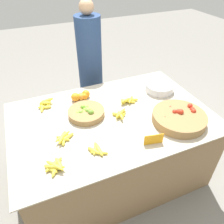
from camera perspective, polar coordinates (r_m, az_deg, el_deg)
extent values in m
plane|color=gray|center=(2.55, 0.00, -14.92)|extent=(12.00, 12.00, 0.00)
cube|color=olive|center=(2.26, 0.00, -8.99)|extent=(1.73, 1.14, 0.76)
cube|color=#BCB29E|center=(1.99, 0.00, -1.28)|extent=(1.81, 1.19, 0.01)
cylinder|color=olive|center=(2.00, -6.71, -0.22)|extent=(0.33, 0.33, 0.06)
sphere|color=#7AB238|center=(2.01, -7.03, 0.36)|extent=(0.06, 0.06, 0.06)
sphere|color=#6BA333|center=(2.00, -6.68, 0.71)|extent=(0.04, 0.04, 0.04)
sphere|color=#89BC42|center=(1.98, -8.88, -0.29)|extent=(0.05, 0.05, 0.05)
sphere|color=#6BA333|center=(1.98, -8.17, 0.19)|extent=(0.04, 0.04, 0.04)
sphere|color=#7AB238|center=(2.02, -7.67, 1.34)|extent=(0.04, 0.04, 0.04)
sphere|color=#89BC42|center=(1.98, -6.26, 0.42)|extent=(0.06, 0.06, 0.06)
sphere|color=#89BC42|center=(2.02, -6.75, 1.26)|extent=(0.05, 0.05, 0.05)
sphere|color=#89BC42|center=(1.98, -8.21, -0.07)|extent=(0.05, 0.05, 0.05)
sphere|color=#6BA333|center=(1.94, -5.52, -0.08)|extent=(0.05, 0.05, 0.05)
sphere|color=#89BC42|center=(1.96, -6.77, -1.12)|extent=(0.05, 0.05, 0.05)
sphere|color=#6BA333|center=(1.98, -6.48, -0.54)|extent=(0.05, 0.05, 0.05)
sphere|color=#6BA333|center=(1.96, -8.98, -1.31)|extent=(0.05, 0.05, 0.05)
cylinder|color=olive|center=(2.00, 17.10, -1.48)|extent=(0.47, 0.47, 0.08)
sphere|color=red|center=(1.99, 17.53, 0.05)|extent=(0.05, 0.05, 0.05)
sphere|color=red|center=(1.95, 20.34, -3.67)|extent=(0.05, 0.05, 0.05)
sphere|color=red|center=(1.93, 13.60, -1.63)|extent=(0.04, 0.04, 0.04)
sphere|color=red|center=(2.05, 20.51, 0.18)|extent=(0.05, 0.05, 0.05)
sphere|color=red|center=(2.07, 20.23, 0.55)|extent=(0.05, 0.05, 0.05)
sphere|color=red|center=(1.98, 16.03, 0.14)|extent=(0.04, 0.04, 0.04)
sphere|color=red|center=(1.96, 18.69, -2.67)|extent=(0.05, 0.05, 0.05)
sphere|color=red|center=(2.00, 16.18, -1.41)|extent=(0.04, 0.04, 0.04)
sphere|color=red|center=(2.00, 17.01, 0.01)|extent=(0.05, 0.05, 0.05)
sphere|color=red|center=(2.09, 19.71, 1.58)|extent=(0.04, 0.04, 0.04)
sphere|color=red|center=(2.06, 14.91, 1.00)|extent=(0.04, 0.04, 0.04)
sphere|color=orange|center=(2.20, -9.55, 3.87)|extent=(0.08, 0.08, 0.08)
sphere|color=orange|center=(2.21, -7.18, 4.07)|extent=(0.07, 0.07, 0.07)
sphere|color=orange|center=(2.21, -8.09, 4.05)|extent=(0.07, 0.07, 0.07)
sphere|color=orange|center=(2.24, -6.85, 4.72)|extent=(0.08, 0.08, 0.08)
cylinder|color=silver|center=(2.38, 12.27, 6.31)|extent=(0.30, 0.30, 0.08)
cube|color=orange|center=(1.73, 10.84, -7.03)|extent=(0.15, 0.04, 0.09)
ellipsoid|color=yellow|center=(1.65, -3.35, -10.59)|extent=(0.13, 0.09, 0.03)
ellipsoid|color=yellow|center=(1.68, -4.37, -9.56)|extent=(0.08, 0.12, 0.03)
ellipsoid|color=yellow|center=(1.67, -4.85, -10.01)|extent=(0.09, 0.11, 0.03)
ellipsoid|color=yellow|center=(1.67, -3.57, -9.59)|extent=(0.04, 0.16, 0.03)
ellipsoid|color=yellow|center=(1.63, -14.95, -13.12)|extent=(0.15, 0.11, 0.03)
ellipsoid|color=yellow|center=(1.60, -14.45, -14.14)|extent=(0.10, 0.14, 0.03)
ellipsoid|color=yellow|center=(1.62, -13.66, -13.08)|extent=(0.06, 0.14, 0.04)
ellipsoid|color=yellow|center=(1.61, -15.71, -14.07)|extent=(0.10, 0.12, 0.03)
ellipsoid|color=yellow|center=(1.59, -14.48, -13.69)|extent=(0.13, 0.08, 0.03)
ellipsoid|color=yellow|center=(1.59, -14.79, -13.33)|extent=(0.12, 0.14, 0.03)
ellipsoid|color=yellow|center=(2.17, 3.55, 2.86)|extent=(0.14, 0.10, 0.03)
ellipsoid|color=yellow|center=(2.16, 4.18, 2.86)|extent=(0.14, 0.12, 0.03)
ellipsoid|color=yellow|center=(2.18, 4.99, 3.13)|extent=(0.15, 0.07, 0.03)
ellipsoid|color=yellow|center=(2.13, 3.61, 3.05)|extent=(0.12, 0.05, 0.03)
ellipsoid|color=yellow|center=(2.16, 4.91, 3.34)|extent=(0.10, 0.11, 0.03)
ellipsoid|color=yellow|center=(2.20, -17.91, 1.54)|extent=(0.04, 0.13, 0.03)
ellipsoid|color=yellow|center=(2.21, -16.75, 2.08)|extent=(0.09, 0.16, 0.03)
ellipsoid|color=yellow|center=(2.17, -17.26, 1.18)|extent=(0.13, 0.07, 0.03)
ellipsoid|color=yellow|center=(2.17, -17.80, 1.08)|extent=(0.06, 0.14, 0.03)
ellipsoid|color=yellow|center=(2.20, -16.29, 1.97)|extent=(0.08, 0.14, 0.03)
ellipsoid|color=yellow|center=(2.20, -16.68, 2.86)|extent=(0.13, 0.07, 0.04)
ellipsoid|color=yellow|center=(2.18, -16.99, 2.25)|extent=(0.12, 0.06, 0.03)
ellipsoid|color=yellow|center=(1.79, -12.58, -6.87)|extent=(0.07, 0.15, 0.03)
ellipsoid|color=yellow|center=(1.79, -11.69, -6.59)|extent=(0.14, 0.10, 0.03)
ellipsoid|color=yellow|center=(1.79, -12.16, -6.83)|extent=(0.11, 0.09, 0.03)
ellipsoid|color=yellow|center=(1.79, -12.51, -6.88)|extent=(0.11, 0.10, 0.03)
ellipsoid|color=yellow|center=(1.80, -12.69, -6.74)|extent=(0.11, 0.10, 0.03)
ellipsoid|color=yellow|center=(1.78, -12.75, -6.21)|extent=(0.14, 0.10, 0.03)
ellipsoid|color=yellow|center=(1.77, -12.87, -6.39)|extent=(0.10, 0.14, 0.03)
ellipsoid|color=yellow|center=(1.98, 1.53, -0.71)|extent=(0.10, 0.11, 0.03)
ellipsoid|color=yellow|center=(1.99, 2.40, -0.70)|extent=(0.14, 0.09, 0.03)
ellipsoid|color=yellow|center=(1.99, 2.14, -0.51)|extent=(0.13, 0.10, 0.03)
ellipsoid|color=yellow|center=(1.98, 1.87, -0.62)|extent=(0.12, 0.08, 0.04)
ellipsoid|color=yellow|center=(1.97, 2.32, -0.18)|extent=(0.15, 0.11, 0.03)
ellipsoid|color=yellow|center=(1.95, 2.27, -0.85)|extent=(0.04, 0.13, 0.03)
cylinder|color=navy|center=(2.83, -5.57, 9.75)|extent=(0.30, 0.30, 1.42)
sphere|color=tan|center=(2.56, -6.73, 25.62)|extent=(0.16, 0.16, 0.16)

